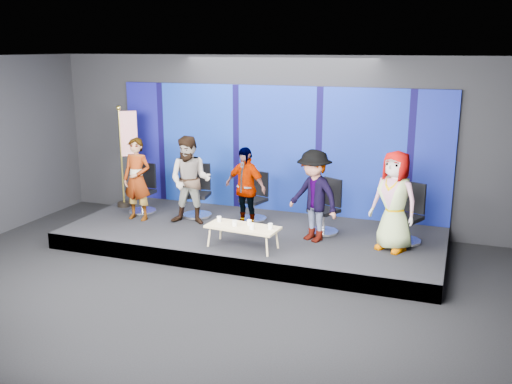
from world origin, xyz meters
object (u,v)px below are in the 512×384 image
mug_a (219,219)px  flag_stand (127,154)px  panelist_a (137,179)px  panelist_d (314,196)px  chair_a (143,197)px  mug_c (249,222)px  panelist_b (190,181)px  chair_c (255,204)px  panelist_e (394,201)px  mug_b (235,223)px  chair_d (325,215)px  chair_b (198,199)px  chair_e (407,223)px  panelist_c (245,188)px  coffee_table (243,228)px  mug_e (270,226)px  mug_d (252,226)px

mug_a → flag_stand: size_ratio=0.04×
panelist_a → panelist_d: same height
chair_a → mug_c: bearing=-21.7°
panelist_b → chair_c: bearing=22.8°
panelist_e → mug_b: bearing=-138.5°
chair_d → chair_a: bearing=-153.1°
chair_b → panelist_a: bearing=-158.1°
chair_e → panelist_c: bearing=-153.4°
mug_a → panelist_d: bearing=24.0°
mug_b → mug_c: mug_b is taller
panelist_d → panelist_e: panelist_e is taller
chair_c → mug_b: chair_c is taller
chair_d → panelist_d: (-0.11, -0.49, 0.49)m
chair_b → coffee_table: 2.11m
mug_c → panelist_e: bearing=16.3°
chair_b → chair_c: 1.19m
flag_stand → coffee_table: bearing=-57.3°
chair_a → panelist_c: size_ratio=0.65×
chair_e → mug_c: 2.78m
panelist_a → mug_c: size_ratio=17.93×
panelist_e → mug_a: bearing=-143.2°
panelist_b → mug_c: 1.80m
panelist_a → chair_b: (1.02, 0.60, -0.47)m
panelist_a → panelist_b: bearing=6.8°
panelist_a → chair_e: bearing=6.1°
coffee_table → panelist_d: bearing=37.3°
panelist_c → panelist_d: (1.41, -0.32, 0.04)m
mug_a → panelist_a: bearing=160.6°
panelist_e → flag_stand: (-5.69, 0.82, 0.30)m
chair_e → mug_a: size_ratio=11.35×
panelist_e → flag_stand: 5.76m
chair_e → chair_b: bearing=-158.9°
chair_c → panelist_c: bearing=-75.3°
panelist_a → panelist_b: (1.12, 0.10, 0.04)m
chair_c → mug_c: chair_c is taller
coffee_table → mug_a: size_ratio=13.93×
panelist_a → mug_b: size_ratio=16.49×
panelist_b → mug_a: (0.97, -0.83, -0.43)m
panelist_a → mug_b: 2.62m
chair_c → panelist_c: 0.68m
panelist_a → panelist_d: size_ratio=1.00×
mug_a → mug_e: bearing=-5.6°
mug_b → panelist_e: bearing=17.9°
chair_a → panelist_c: panelist_c is taller
panelist_c → chair_e: bearing=19.2°
chair_c → flag_stand: (-2.91, 0.00, 0.84)m
panelist_e → chair_c: bearing=-172.6°
mug_e → chair_e: bearing=30.3°
panelist_e → coffee_table: (-2.42, -0.79, -0.50)m
chair_e → mug_d: chair_e is taller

